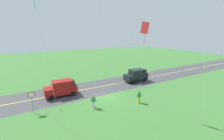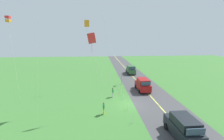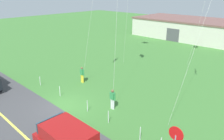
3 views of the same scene
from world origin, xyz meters
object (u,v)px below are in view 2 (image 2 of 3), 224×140
at_px(car_suv_foreground, 143,85).
at_px(person_adult_near, 113,92).
at_px(stop_sign, 121,76).
at_px(car_parked_east_far, 131,70).
at_px(kite_green_far, 8,19).
at_px(kite_blue_mid, 92,40).
at_px(kite_yellow_high, 87,25).
at_px(person_adult_companion, 104,108).
at_px(car_parked_west_near, 183,127).

relative_size(car_suv_foreground, person_adult_near, 2.75).
bearing_deg(stop_sign, car_parked_east_far, -22.44).
bearing_deg(kite_green_far, stop_sign, -71.70).
distance_m(kite_blue_mid, kite_yellow_high, 10.72).
bearing_deg(kite_green_far, person_adult_companion, -115.44).
bearing_deg(stop_sign, car_suv_foreground, -138.86).
distance_m(person_adult_companion, kite_green_far, 18.48).
bearing_deg(kite_yellow_high, kite_green_far, 113.89).
relative_size(person_adult_near, kite_green_far, 0.13).
relative_size(stop_sign, kite_yellow_high, 0.20).
height_order(car_parked_east_far, kite_green_far, kite_green_far).
distance_m(car_parked_west_near, car_parked_east_far, 27.03).
bearing_deg(car_parked_east_far, kite_green_far, 125.80).
bearing_deg(stop_sign, person_adult_companion, 161.62).
height_order(car_parked_west_near, kite_yellow_high, kite_yellow_high).
height_order(car_suv_foreground, stop_sign, stop_sign).
distance_m(car_suv_foreground, car_parked_west_near, 13.56).
bearing_deg(person_adult_companion, stop_sign, -55.86).
xyz_separation_m(car_suv_foreground, person_adult_companion, (-8.23, 7.35, -0.29)).
height_order(stop_sign, kite_yellow_high, kite_yellow_high).
bearing_deg(kite_blue_mid, car_suv_foreground, -49.24).
bearing_deg(stop_sign, kite_green_far, 108.30).
relative_size(car_parked_east_far, kite_yellow_high, 0.35).
relative_size(stop_sign, kite_green_far, 0.20).
height_order(car_parked_east_far, kite_blue_mid, kite_blue_mid).
relative_size(car_parked_east_far, kite_blue_mid, 0.44).
distance_m(car_parked_east_far, person_adult_companion, 23.11).
bearing_deg(car_suv_foreground, person_adult_near, 114.32).
distance_m(car_parked_west_near, stop_sign, 17.71).
relative_size(stop_sign, person_adult_near, 1.60).
distance_m(car_parked_east_far, kite_blue_mid, 24.24).
relative_size(car_suv_foreground, kite_green_far, 0.35).
bearing_deg(car_suv_foreground, car_parked_west_near, 179.85).
relative_size(car_suv_foreground, car_parked_east_far, 1.00).
distance_m(stop_sign, kite_yellow_high, 11.86).
distance_m(car_suv_foreground, kite_green_far, 23.41).
bearing_deg(kite_blue_mid, car_parked_west_near, -125.40).
relative_size(person_adult_companion, kite_yellow_high, 0.13).
relative_size(car_parked_west_near, kite_yellow_high, 0.35).
bearing_deg(kite_green_far, person_adult_near, -92.60).
xyz_separation_m(car_suv_foreground, kite_yellow_high, (2.90, 9.82, 10.54)).
relative_size(stop_sign, kite_blue_mid, 0.25).
bearing_deg(kite_blue_mid, person_adult_near, -31.10).
bearing_deg(kite_yellow_high, car_parked_east_far, -44.72).
xyz_separation_m(person_adult_companion, kite_yellow_high, (11.13, 2.47, 10.83)).
relative_size(person_adult_near, kite_yellow_high, 0.13).
distance_m(stop_sign, person_adult_companion, 12.74).
height_order(car_parked_west_near, person_adult_near, car_parked_west_near).
bearing_deg(person_adult_near, car_parked_west_near, -28.70).
relative_size(kite_blue_mid, kite_yellow_high, 0.80).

